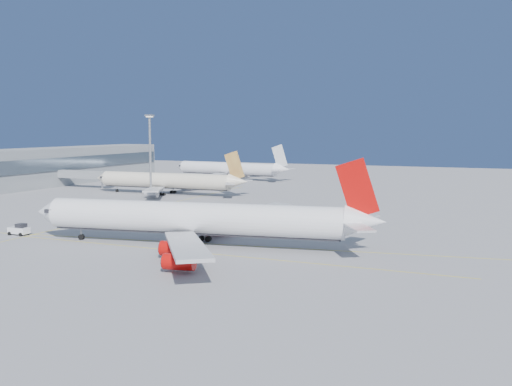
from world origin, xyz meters
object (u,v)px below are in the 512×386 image
pushback_tug (19,230)px  airliner_virgin (200,219)px  airliner_third (230,169)px  airliner_etihad (169,181)px  light_mast (150,149)px

pushback_tug → airliner_virgin: bearing=5.7°
airliner_third → pushback_tug: size_ratio=13.63×
airliner_etihad → airliner_third: bearing=93.5°
airliner_third → pushback_tug: 140.93m
airliner_third → light_mast: size_ratio=2.20×
airliner_virgin → light_mast: (-53.56, 65.70, 10.86)m
airliner_third → light_mast: bearing=-80.1°
airliner_etihad → pushback_tug: (10.20, -78.22, -3.59)m
airliner_third → pushback_tug: (15.54, -140.03, -3.74)m
airliner_virgin → airliner_third: size_ratio=1.18×
pushback_tug → light_mast: (-12.25, 70.22, 15.01)m
airliner_virgin → airliner_etihad: (-51.51, 73.70, -0.56)m
airliner_virgin → airliner_third: (-56.85, 135.51, -0.41)m
light_mast → pushback_tug: bearing=-80.1°
pushback_tug → airliner_etihad: bearing=96.9°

